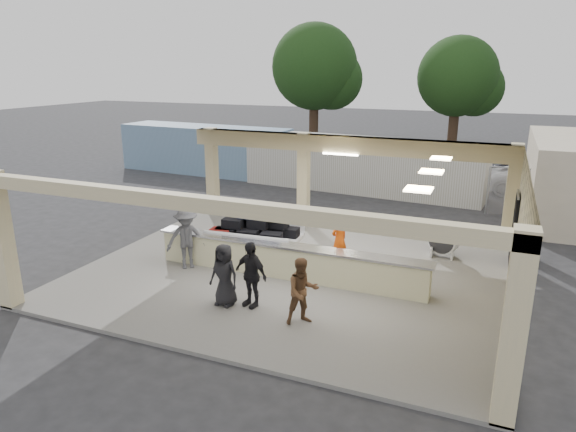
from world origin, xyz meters
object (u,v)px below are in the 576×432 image
at_px(drum_fan, 443,240).
at_px(car_white_a, 538,180).
at_px(container_white, 361,165).
at_px(baggage_handler, 339,239).
at_px(passenger_c, 187,238).
at_px(passenger_d, 224,275).
at_px(container_blue, 205,149).
at_px(car_dark, 529,174).
at_px(passenger_b, 251,274).
at_px(baggage_counter, 287,261).
at_px(luggage_cart, 255,231).
at_px(passenger_a, 303,291).

relative_size(drum_fan, car_white_a, 0.22).
bearing_deg(container_white, car_white_a, 21.74).
bearing_deg(car_white_a, baggage_handler, 147.29).
relative_size(passenger_c, passenger_d, 1.15).
bearing_deg(container_blue, car_white_a, 8.03).
bearing_deg(car_dark, passenger_b, 155.92).
bearing_deg(container_blue, drum_fan, -29.50).
distance_m(car_white_a, container_white, 8.41).
distance_m(baggage_counter, passenger_c, 3.08).
distance_m(luggage_cart, car_dark, 16.67).
distance_m(baggage_counter, container_blue, 16.29).
xyz_separation_m(passenger_a, passenger_c, (-4.41, 1.91, 0.12)).
height_order(baggage_handler, passenger_a, baggage_handler).
bearing_deg(luggage_cart, baggage_handler, 3.77).
relative_size(baggage_counter, luggage_cart, 2.90).
xyz_separation_m(baggage_handler, passenger_a, (0.27, -3.79, -0.03)).
xyz_separation_m(baggage_handler, container_blue, (-11.46, 11.19, 0.37)).
relative_size(baggage_handler, container_blue, 0.17).
relative_size(passenger_d, car_dark, 0.38).
height_order(baggage_handler, container_blue, container_blue).
height_order(luggage_cart, container_white, container_white).
height_order(baggage_handler, car_white_a, baggage_handler).
relative_size(passenger_b, container_blue, 0.17).
bearing_deg(car_dark, passenger_a, 160.67).
distance_m(car_white_a, car_dark, 1.54).
bearing_deg(passenger_b, baggage_handler, 87.20).
distance_m(baggage_counter, car_dark, 16.91).
relative_size(baggage_counter, drum_fan, 7.79).
relative_size(passenger_d, container_blue, 0.16).
relative_size(luggage_cart, car_dark, 0.67).
bearing_deg(passenger_d, drum_fan, 55.55).
distance_m(passenger_b, car_white_a, 17.61).
xyz_separation_m(luggage_cart, container_blue, (-8.82, 11.55, 0.35)).
relative_size(passenger_a, car_white_a, 0.34).
relative_size(passenger_a, passenger_b, 0.95).
bearing_deg(car_white_a, baggage_counter, 145.77).
bearing_deg(passenger_d, passenger_b, 22.35).
height_order(car_white_a, container_blue, container_blue).
bearing_deg(car_dark, drum_fan, 164.28).
height_order(baggage_counter, luggage_cart, luggage_cart).
height_order(drum_fan, container_white, container_white).
bearing_deg(luggage_cart, container_blue, 123.34).
bearing_deg(passenger_c, passenger_b, -67.50).
xyz_separation_m(baggage_counter, car_white_a, (7.15, 13.99, 0.10)).
bearing_deg(car_white_a, car_dark, 6.73).
xyz_separation_m(baggage_counter, passenger_c, (-3.01, -0.50, 0.44)).
bearing_deg(container_white, passenger_a, -75.40).
bearing_deg(car_dark, container_blue, 97.08).
height_order(passenger_c, container_blue, container_blue).
bearing_deg(passenger_c, passenger_a, -62.70).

